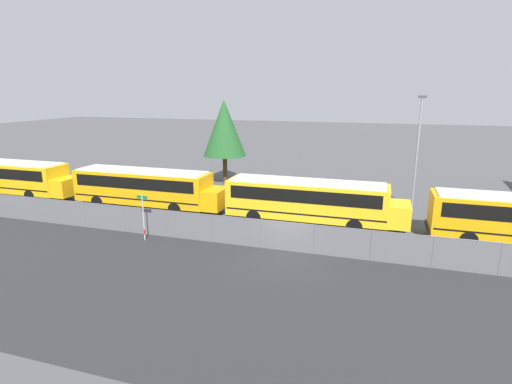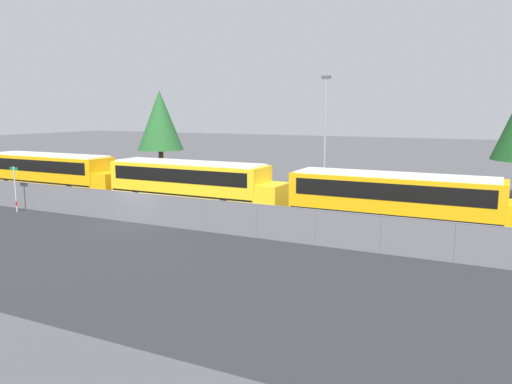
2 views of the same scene
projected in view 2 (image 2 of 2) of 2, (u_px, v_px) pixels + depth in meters
The scene contains 9 objects.
ground_plane at pixel (136, 223), 28.38m from camera, with size 200.00×200.00×0.00m, color #4C4C4F.
road_strip at pixel (51, 248), 23.09m from camera, with size 110.91×12.00×0.01m.
fence at pixel (136, 207), 28.24m from camera, with size 76.98×0.07×1.75m.
school_bus_1 at pixel (52, 170), 38.15m from camera, with size 12.29×2.62×3.03m.
school_bus_2 at pixel (192, 180), 32.45m from camera, with size 12.29×2.62×3.03m.
school_bus_3 at pixel (398, 197), 26.21m from camera, with size 12.29×2.62×3.03m.
street_sign at pixel (15, 188), 31.17m from camera, with size 0.70×0.09×2.89m.
light_pole at pixel (325, 134), 34.09m from camera, with size 0.60×0.24×8.64m.
tree_1 at pixel (160, 120), 45.49m from camera, with size 4.17×4.17×8.17m.
Camera 2 is at (18.50, -21.75, 6.31)m, focal length 35.00 mm.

